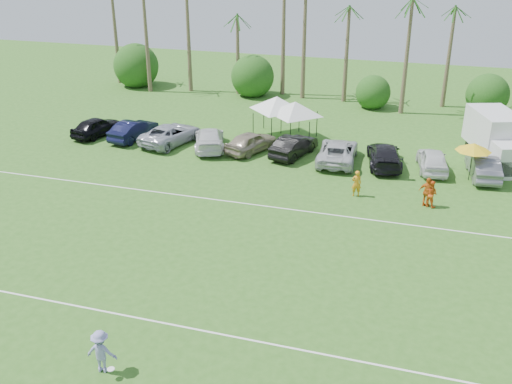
# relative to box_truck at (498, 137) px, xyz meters

# --- Properties ---
(ground) EXTENTS (120.00, 120.00, 0.00)m
(ground) POSITION_rel_box_truck_xyz_m (-15.85, -25.70, -1.82)
(ground) COLOR #30611D
(ground) RESTS_ON ground
(field_lines) EXTENTS (80.00, 12.10, 0.01)m
(field_lines) POSITION_rel_box_truck_xyz_m (-15.85, -17.70, -1.82)
(field_lines) COLOR white
(field_lines) RESTS_ON ground
(palm_tree_0) EXTENTS (2.40, 2.40, 8.90)m
(palm_tree_0) POSITION_rel_box_truck_xyz_m (-37.85, 12.30, 5.66)
(palm_tree_0) COLOR brown
(palm_tree_0) RESTS_ON ground
(palm_tree_1) EXTENTS (2.40, 2.40, 9.90)m
(palm_tree_1) POSITION_rel_box_truck_xyz_m (-32.85, 12.30, 6.53)
(palm_tree_1) COLOR brown
(palm_tree_1) RESTS_ON ground
(palm_tree_4) EXTENTS (2.40, 2.40, 8.90)m
(palm_tree_4) POSITION_rel_box_truck_xyz_m (-19.85, 12.30, 5.66)
(palm_tree_4) COLOR brown
(palm_tree_4) RESTS_ON ground
(palm_tree_5) EXTENTS (2.40, 2.40, 9.90)m
(palm_tree_5) POSITION_rel_box_truck_xyz_m (-15.85, 12.30, 6.53)
(palm_tree_5) COLOR brown
(palm_tree_5) RESTS_ON ground
(palm_tree_6) EXTENTS (2.40, 2.40, 10.90)m
(palm_tree_6) POSITION_rel_box_truck_xyz_m (-11.85, 12.30, 7.39)
(palm_tree_6) COLOR brown
(palm_tree_6) RESTS_ON ground
(palm_tree_8) EXTENTS (2.40, 2.40, 8.90)m
(palm_tree_8) POSITION_rel_box_truck_xyz_m (-2.85, 12.30, 5.66)
(palm_tree_8) COLOR brown
(palm_tree_8) RESTS_ON ground
(bush_tree_0) EXTENTS (4.00, 4.00, 4.00)m
(bush_tree_0) POSITION_rel_box_truck_xyz_m (-34.85, 13.30, -0.03)
(bush_tree_0) COLOR brown
(bush_tree_0) RESTS_ON ground
(bush_tree_1) EXTENTS (4.00, 4.00, 4.00)m
(bush_tree_1) POSITION_rel_box_truck_xyz_m (-21.85, 13.30, -0.03)
(bush_tree_1) COLOR brown
(bush_tree_1) RESTS_ON ground
(bush_tree_2) EXTENTS (4.00, 4.00, 4.00)m
(bush_tree_2) POSITION_rel_box_truck_xyz_m (-9.85, 13.30, -0.03)
(bush_tree_2) COLOR brown
(bush_tree_2) RESTS_ON ground
(bush_tree_3) EXTENTS (4.00, 4.00, 4.00)m
(bush_tree_3) POSITION_rel_box_truck_xyz_m (0.15, 13.30, -0.03)
(bush_tree_3) COLOR brown
(bush_tree_3) RESTS_ON ground
(sideline_player_a) EXTENTS (0.70, 0.57, 1.67)m
(sideline_player_a) POSITION_rel_box_truck_xyz_m (-8.59, -8.66, -0.99)
(sideline_player_a) COLOR orange
(sideline_player_a) RESTS_ON ground
(sideline_player_b) EXTENTS (0.98, 0.89, 1.65)m
(sideline_player_b) POSITION_rel_box_truck_xyz_m (-4.22, -8.90, -1.00)
(sideline_player_b) COLOR orange
(sideline_player_b) RESTS_ON ground
(sideline_player_c) EXTENTS (1.14, 0.74, 1.81)m
(sideline_player_c) POSITION_rel_box_truck_xyz_m (-4.39, -8.94, -0.92)
(sideline_player_c) COLOR #CC5E16
(sideline_player_c) RESTS_ON ground
(box_truck) EXTENTS (4.43, 7.06, 3.41)m
(box_truck) POSITION_rel_box_truck_xyz_m (0.00, 0.00, 0.00)
(box_truck) COLOR silver
(box_truck) RESTS_ON ground
(canopy_tent_left) EXTENTS (4.61, 4.61, 3.73)m
(canopy_tent_left) POSITION_rel_box_truck_xyz_m (-16.28, 1.26, 1.37)
(canopy_tent_left) COLOR black
(canopy_tent_left) RESTS_ON ground
(canopy_tent_right) EXTENTS (4.50, 4.50, 3.65)m
(canopy_tent_right) POSITION_rel_box_truck_xyz_m (-14.62, 0.46, 1.30)
(canopy_tent_right) COLOR black
(canopy_tent_right) RESTS_ON ground
(market_umbrella) EXTENTS (2.29, 2.29, 2.55)m
(market_umbrella) POSITION_rel_box_truck_xyz_m (-1.82, -4.00, 0.47)
(market_umbrella) COLOR black
(market_umbrella) RESTS_ON ground
(frisbee_player) EXTENTS (1.23, 0.80, 1.74)m
(frisbee_player) POSITION_rel_box_truck_xyz_m (-15.35, -26.92, -0.95)
(frisbee_player) COLOR #8887C0
(frisbee_player) RESTS_ON ground
(parked_car_0) EXTENTS (2.83, 4.82, 1.54)m
(parked_car_0) POSITION_rel_box_truck_xyz_m (-30.01, -2.97, -1.05)
(parked_car_0) COLOR black
(parked_car_0) RESTS_ON ground
(parked_car_1) EXTENTS (2.37, 4.87, 1.54)m
(parked_car_1) POSITION_rel_box_truck_xyz_m (-26.78, -2.90, -1.05)
(parked_car_1) COLOR black
(parked_car_1) RESTS_ON ground
(parked_car_2) EXTENTS (3.87, 6.00, 1.54)m
(parked_car_2) POSITION_rel_box_truck_xyz_m (-23.56, -2.97, -1.05)
(parked_car_2) COLOR #A9ACB7
(parked_car_2) RESTS_ON ground
(parked_car_3) EXTENTS (3.91, 5.72, 1.54)m
(parked_car_3) POSITION_rel_box_truck_xyz_m (-20.33, -3.14, -1.05)
(parked_car_3) COLOR silver
(parked_car_3) RESTS_ON ground
(parked_car_4) EXTENTS (3.45, 4.87, 1.54)m
(parked_car_4) POSITION_rel_box_truck_xyz_m (-17.10, -2.96, -1.05)
(parked_car_4) COLOR tan
(parked_car_4) RESTS_ON ground
(parked_car_5) EXTENTS (2.84, 4.94, 1.54)m
(parked_car_5) POSITION_rel_box_truck_xyz_m (-13.88, -2.91, -1.05)
(parked_car_5) COLOR black
(parked_car_5) RESTS_ON ground
(parked_car_6) EXTENTS (2.87, 5.68, 1.54)m
(parked_car_6) POSITION_rel_box_truck_xyz_m (-10.65, -3.17, -1.05)
(parked_car_6) COLOR silver
(parked_car_6) RESTS_ON ground
(parked_car_7) EXTENTS (3.05, 5.60, 1.54)m
(parked_car_7) POSITION_rel_box_truck_xyz_m (-7.42, -2.93, -1.05)
(parked_car_7) COLOR black
(parked_car_7) RESTS_ON ground
(parked_car_8) EXTENTS (2.42, 4.72, 1.54)m
(parked_car_8) POSITION_rel_box_truck_xyz_m (-4.20, -2.92, -1.05)
(parked_car_8) COLOR white
(parked_car_8) RESTS_ON ground
(parked_car_9) EXTENTS (2.14, 4.82, 1.54)m
(parked_car_9) POSITION_rel_box_truck_xyz_m (-0.97, -3.24, -1.05)
(parked_car_9) COLOR slate
(parked_car_9) RESTS_ON ground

